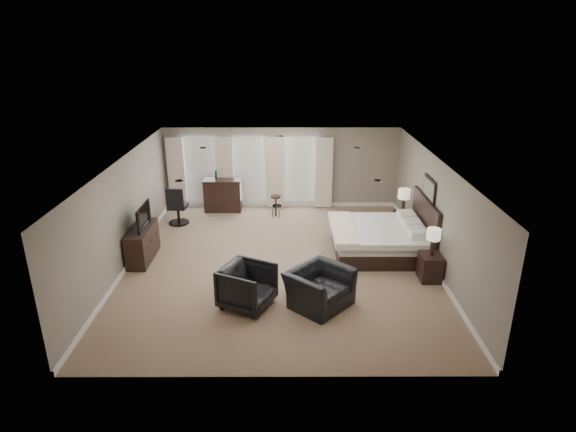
{
  "coord_description": "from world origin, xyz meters",
  "views": [
    {
      "loc": [
        0.17,
        -10.78,
        5.35
      ],
      "look_at": [
        0.2,
        0.4,
        1.1
      ],
      "focal_mm": 30.0,
      "sensor_mm": 36.0,
      "label": 1
    }
  ],
  "objects_px": {
    "tv": "(140,225)",
    "desk_chair": "(178,205)",
    "bed": "(381,226)",
    "armchair_near": "(319,282)",
    "nightstand_near": "(430,267)",
    "lamp_far": "(404,201)",
    "nightstand_far": "(402,222)",
    "armchair_far": "(247,284)",
    "dresser": "(143,243)",
    "bar_stool_left": "(232,200)",
    "bar_stool_right": "(276,206)",
    "bar_counter": "(223,195)",
    "lamp_near": "(433,242)"
  },
  "relations": [
    {
      "from": "lamp_near",
      "to": "armchair_far",
      "type": "height_order",
      "value": "lamp_near"
    },
    {
      "from": "desk_chair",
      "to": "bar_stool_right",
      "type": "bearing_deg",
      "value": -165.61
    },
    {
      "from": "lamp_far",
      "to": "bar_stool_left",
      "type": "height_order",
      "value": "lamp_far"
    },
    {
      "from": "bar_stool_left",
      "to": "bar_stool_right",
      "type": "height_order",
      "value": "bar_stool_left"
    },
    {
      "from": "desk_chair",
      "to": "bar_counter",
      "type": "bearing_deg",
      "value": -133.16
    },
    {
      "from": "armchair_near",
      "to": "bar_counter",
      "type": "relative_size",
      "value": 1.02
    },
    {
      "from": "lamp_far",
      "to": "tv",
      "type": "xyz_separation_m",
      "value": [
        -6.92,
        -1.8,
        -0.01
      ]
    },
    {
      "from": "nightstand_far",
      "to": "desk_chair",
      "type": "relative_size",
      "value": 0.5
    },
    {
      "from": "nightstand_far",
      "to": "armchair_far",
      "type": "height_order",
      "value": "armchair_far"
    },
    {
      "from": "bar_counter",
      "to": "bar_stool_left",
      "type": "relative_size",
      "value": 1.64
    },
    {
      "from": "nightstand_far",
      "to": "bar_stool_right",
      "type": "height_order",
      "value": "bar_stool_right"
    },
    {
      "from": "nightstand_far",
      "to": "armchair_near",
      "type": "bearing_deg",
      "value": -123.27
    },
    {
      "from": "dresser",
      "to": "bar_counter",
      "type": "distance_m",
      "value": 3.92
    },
    {
      "from": "lamp_far",
      "to": "armchair_near",
      "type": "relative_size",
      "value": 0.56
    },
    {
      "from": "nightstand_near",
      "to": "desk_chair",
      "type": "xyz_separation_m",
      "value": [
        -6.54,
        3.54,
        0.27
      ]
    },
    {
      "from": "nightstand_near",
      "to": "lamp_far",
      "type": "distance_m",
      "value": 2.97
    },
    {
      "from": "nightstand_near",
      "to": "armchair_far",
      "type": "relative_size",
      "value": 0.62
    },
    {
      "from": "nightstand_far",
      "to": "bar_stool_left",
      "type": "height_order",
      "value": "bar_stool_left"
    },
    {
      "from": "nightstand_far",
      "to": "armchair_far",
      "type": "xyz_separation_m",
      "value": [
        -4.12,
        -4.04,
        0.21
      ]
    },
    {
      "from": "nightstand_near",
      "to": "bar_counter",
      "type": "xyz_separation_m",
      "value": [
        -5.34,
        4.7,
        0.22
      ]
    },
    {
      "from": "nightstand_near",
      "to": "tv",
      "type": "relative_size",
      "value": 0.61
    },
    {
      "from": "lamp_far",
      "to": "armchair_near",
      "type": "distance_m",
      "value": 4.8
    },
    {
      "from": "tv",
      "to": "bar_stool_right",
      "type": "bearing_deg",
      "value": -47.33
    },
    {
      "from": "lamp_far",
      "to": "dresser",
      "type": "distance_m",
      "value": 7.17
    },
    {
      "from": "nightstand_near",
      "to": "dresser",
      "type": "height_order",
      "value": "dresser"
    },
    {
      "from": "tv",
      "to": "nightstand_far",
      "type": "bearing_deg",
      "value": -75.45
    },
    {
      "from": "bed",
      "to": "armchair_far",
      "type": "bearing_deg",
      "value": -141.25
    },
    {
      "from": "dresser",
      "to": "bar_stool_left",
      "type": "height_order",
      "value": "dresser"
    },
    {
      "from": "lamp_near",
      "to": "lamp_far",
      "type": "relative_size",
      "value": 0.93
    },
    {
      "from": "bar_counter",
      "to": "desk_chair",
      "type": "distance_m",
      "value": 1.67
    },
    {
      "from": "tv",
      "to": "desk_chair",
      "type": "bearing_deg",
      "value": -8.78
    },
    {
      "from": "dresser",
      "to": "armchair_near",
      "type": "bearing_deg",
      "value": -27.2
    },
    {
      "from": "armchair_far",
      "to": "nightstand_near",
      "type": "bearing_deg",
      "value": -48.66
    },
    {
      "from": "desk_chair",
      "to": "tv",
      "type": "bearing_deg",
      "value": 84.2
    },
    {
      "from": "bar_stool_left",
      "to": "bar_stool_right",
      "type": "relative_size",
      "value": 1.09
    },
    {
      "from": "bar_counter",
      "to": "bar_stool_left",
      "type": "bearing_deg",
      "value": -19.09
    },
    {
      "from": "nightstand_near",
      "to": "armchair_near",
      "type": "xyz_separation_m",
      "value": [
        -2.63,
        -1.1,
        0.23
      ]
    },
    {
      "from": "nightstand_far",
      "to": "bar_stool_right",
      "type": "relative_size",
      "value": 0.86
    },
    {
      "from": "tv",
      "to": "bar_stool_right",
      "type": "relative_size",
      "value": 1.51
    },
    {
      "from": "bed",
      "to": "armchair_near",
      "type": "distance_m",
      "value": 3.09
    },
    {
      "from": "nightstand_near",
      "to": "bar_stool_left",
      "type": "bearing_deg",
      "value": 137.72
    },
    {
      "from": "dresser",
      "to": "armchair_near",
      "type": "xyz_separation_m",
      "value": [
        4.29,
        -2.21,
        0.11
      ]
    },
    {
      "from": "bed",
      "to": "nightstand_far",
      "type": "bearing_deg",
      "value": 58.46
    },
    {
      "from": "nightstand_far",
      "to": "nightstand_near",
      "type": "bearing_deg",
      "value": -90.0
    },
    {
      "from": "dresser",
      "to": "armchair_far",
      "type": "xyz_separation_m",
      "value": [
        2.8,
        -2.25,
        0.07
      ]
    },
    {
      "from": "bar_stool_left",
      "to": "desk_chair",
      "type": "height_order",
      "value": "desk_chair"
    },
    {
      "from": "nightstand_near",
      "to": "dresser",
      "type": "relative_size",
      "value": 0.42
    },
    {
      "from": "lamp_far",
      "to": "bed",
      "type": "bearing_deg",
      "value": -121.54
    },
    {
      "from": "armchair_near",
      "to": "armchair_far",
      "type": "height_order",
      "value": "armchair_near"
    },
    {
      "from": "tv",
      "to": "armchair_near",
      "type": "bearing_deg",
      "value": -117.2
    }
  ]
}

